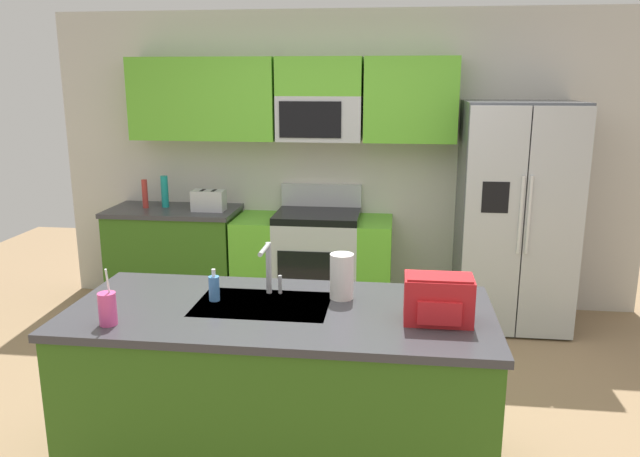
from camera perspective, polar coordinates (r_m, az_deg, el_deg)
ground_plane at (r=3.96m, az=-0.71°, el=-17.06°), size 9.00×9.00×0.00m
kitchen_wall_unit at (r=5.52m, az=0.75°, el=7.93°), size 5.20×0.43×2.60m
back_counter at (r=5.75m, az=-13.14°, el=-2.57°), size 1.14×0.63×0.90m
range_oven at (r=5.46m, az=-0.60°, el=-3.18°), size 1.36×0.61×1.10m
refrigerator at (r=5.31m, az=17.52°, el=1.08°), size 0.90×0.76×1.85m
island_counter at (r=3.32m, az=-3.61°, el=-14.56°), size 2.13×0.94×0.90m
toaster at (r=5.47m, az=-10.22°, el=2.56°), size 0.28×0.16×0.18m
pepper_mill at (r=5.71m, az=-15.83°, el=3.10°), size 0.05×0.05×0.25m
bottle_teal at (r=5.70m, az=-14.11°, el=3.32°), size 0.06×0.06×0.28m
sink_faucet at (r=3.28m, az=-4.76°, el=-3.33°), size 0.09×0.21×0.28m
drink_cup_pink at (r=3.07m, az=-18.98°, el=-6.98°), size 0.08×0.08×0.28m
soap_dispenser at (r=3.26m, az=-9.73°, el=-5.42°), size 0.06×0.06×0.17m
paper_towel_roll at (r=3.23m, az=2.01°, el=-4.42°), size 0.12×0.12×0.24m
backpack at (r=2.98m, az=10.85°, el=-6.32°), size 0.32×0.22×0.23m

